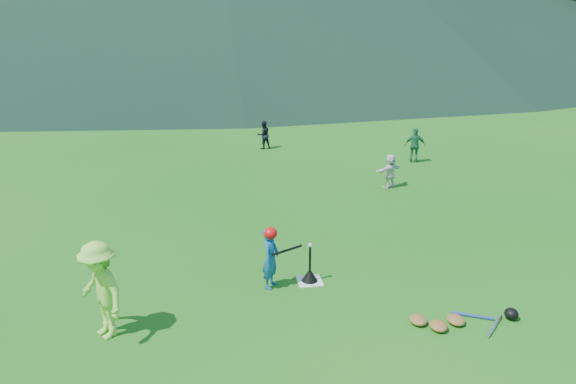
# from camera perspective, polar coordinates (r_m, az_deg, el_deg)

# --- Properties ---
(ground) EXTENTS (120.00, 120.00, 0.00)m
(ground) POSITION_cam_1_polar(r_m,az_deg,el_deg) (10.52, 2.21, -9.07)
(ground) COLOR #145212
(ground) RESTS_ON ground
(home_plate) EXTENTS (0.45, 0.45, 0.02)m
(home_plate) POSITION_cam_1_polar(r_m,az_deg,el_deg) (10.51, 2.21, -9.03)
(home_plate) COLOR silver
(home_plate) RESTS_ON ground
(baseball) EXTENTS (0.08, 0.08, 0.08)m
(baseball) POSITION_cam_1_polar(r_m,az_deg,el_deg) (10.19, 2.27, -5.41)
(baseball) COLOR white
(baseball) RESTS_ON batting_tee
(batter_child) EXTENTS (0.44, 0.49, 1.13)m
(batter_child) POSITION_cam_1_polar(r_m,az_deg,el_deg) (10.09, -1.77, -6.73)
(batter_child) COLOR #155292
(batter_child) RESTS_ON ground
(adult_coach) EXTENTS (1.07, 1.17, 1.57)m
(adult_coach) POSITION_cam_1_polar(r_m,az_deg,el_deg) (9.05, -18.50, -9.45)
(adult_coach) COLOR #8BDB40
(adult_coach) RESTS_ON ground
(fielder_b) EXTENTS (0.57, 0.50, 0.98)m
(fielder_b) POSITION_cam_1_polar(r_m,az_deg,el_deg) (19.50, -2.49, 5.83)
(fielder_b) COLOR black
(fielder_b) RESTS_ON ground
(fielder_c) EXTENTS (0.70, 0.43, 1.10)m
(fielder_c) POSITION_cam_1_polar(r_m,az_deg,el_deg) (18.25, 12.78, 4.64)
(fielder_c) COLOR #1F6A40
(fielder_c) RESTS_ON ground
(fielder_d) EXTENTS (0.91, 0.64, 0.95)m
(fielder_d) POSITION_cam_1_polar(r_m,az_deg,el_deg) (15.64, 10.33, 2.11)
(fielder_d) COLOR silver
(fielder_d) RESTS_ON ground
(batting_tee) EXTENTS (0.30, 0.30, 0.68)m
(batting_tee) POSITION_cam_1_polar(r_m,az_deg,el_deg) (10.46, 2.22, -8.45)
(batting_tee) COLOR black
(batting_tee) RESTS_ON home_plate
(batter_gear) EXTENTS (0.71, 0.30, 0.49)m
(batter_gear) POSITION_cam_1_polar(r_m,az_deg,el_deg) (9.90, -1.66, -4.34)
(batter_gear) COLOR red
(batter_gear) RESTS_ON ground
(equipment_pile) EXTENTS (1.80, 0.80, 0.19)m
(equipment_pile) POSITION_cam_1_polar(r_m,az_deg,el_deg) (9.63, 16.73, -12.36)
(equipment_pile) COLOR olive
(equipment_pile) RESTS_ON ground
(outfield_fence) EXTENTS (70.07, 0.08, 1.33)m
(outfield_fence) POSITION_cam_1_polar(r_m,az_deg,el_deg) (37.37, -6.44, 12.44)
(outfield_fence) COLOR gray
(outfield_fence) RESTS_ON ground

